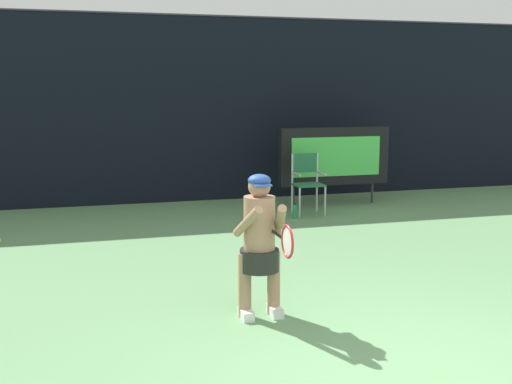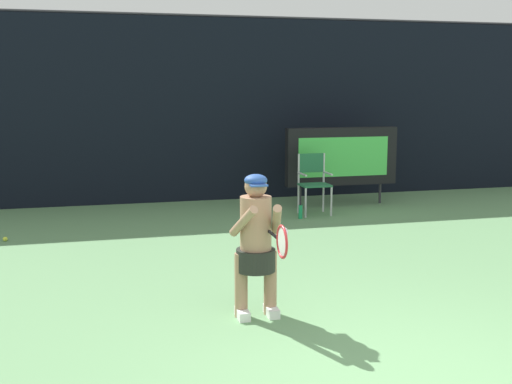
% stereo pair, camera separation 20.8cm
% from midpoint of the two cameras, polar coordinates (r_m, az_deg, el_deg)
% --- Properties ---
extents(backdrop_screen, '(18.00, 0.12, 3.66)m').
position_cam_midpoint_polar(backdrop_screen, '(12.84, -3.65, 7.30)').
color(backdrop_screen, black).
rests_on(backdrop_screen, ground).
extents(scoreboard, '(2.20, 0.21, 1.50)m').
position_cam_midpoint_polar(scoreboard, '(12.39, 8.10, 3.15)').
color(scoreboard, black).
rests_on(scoreboard, ground).
extents(umpire_chair, '(0.52, 0.44, 1.08)m').
position_cam_midpoint_polar(umpire_chair, '(11.51, 5.67, 1.08)').
color(umpire_chair, '#B7B7BC').
rests_on(umpire_chair, ground).
extents(water_bottle, '(0.07, 0.07, 0.27)m').
position_cam_midpoint_polar(water_bottle, '(11.15, 4.51, -1.76)').
color(water_bottle, '#1B9054').
rests_on(water_bottle, ground).
extents(tennis_player, '(0.53, 0.60, 1.43)m').
position_cam_midpoint_polar(tennis_player, '(6.31, 0.96, -4.37)').
color(tennis_player, white).
rests_on(tennis_player, ground).
extents(tennis_racket, '(0.03, 0.60, 0.31)m').
position_cam_midpoint_polar(tennis_racket, '(5.83, 3.29, -4.40)').
color(tennis_racket, black).
extents(tennis_ball_spare, '(0.07, 0.07, 0.07)m').
position_cam_midpoint_polar(tennis_ball_spare, '(10.19, -20.88, -3.93)').
color(tennis_ball_spare, '#CCDB3D').
rests_on(tennis_ball_spare, ground).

